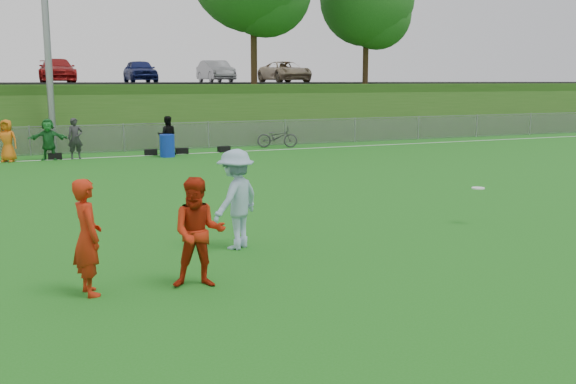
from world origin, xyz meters
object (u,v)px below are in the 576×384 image
player_red_left (87,237)px  frisbee (478,188)px  recycling_bin (167,146)px  player_red_center (199,233)px  player_blue (236,199)px  bicycle (277,137)px

player_red_left → frisbee: size_ratio=6.10×
recycling_bin → player_red_left: bearing=-106.2°
player_red_center → frisbee: player_red_center is taller
player_red_center → frisbee: size_ratio=5.98×
player_blue → recycling_bin: size_ratio=2.02×
bicycle → frisbee: bearing=-166.0°
recycling_bin → bicycle: size_ratio=0.49×
frisbee → bicycle: bicycle is taller
player_blue → frisbee: size_ratio=6.60×
player_blue → frisbee: bearing=141.5°
player_blue → recycling_bin: player_blue is taller
player_red_center → frisbee: 7.25m
player_red_left → player_blue: bearing=-70.2°
player_red_center → player_blue: player_blue is taller
recycling_bin → bicycle: (5.79, 1.80, 0.03)m
frisbee → bicycle: size_ratio=0.15×
player_red_left → player_red_center: bearing=-111.0°
player_red_center → player_blue: 2.40m
player_red_left → frisbee: 8.78m
frisbee → player_red_center: bearing=-164.7°
player_red_left → player_blue: size_ratio=0.92×
player_red_left → frisbee: bearing=-90.1°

